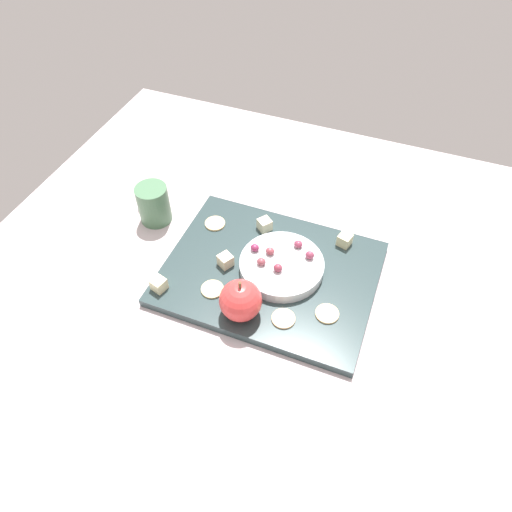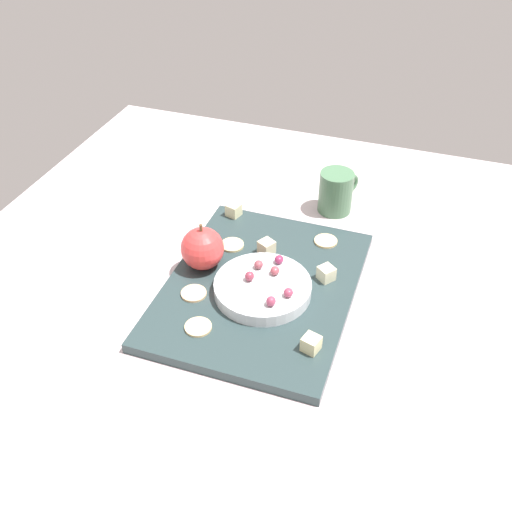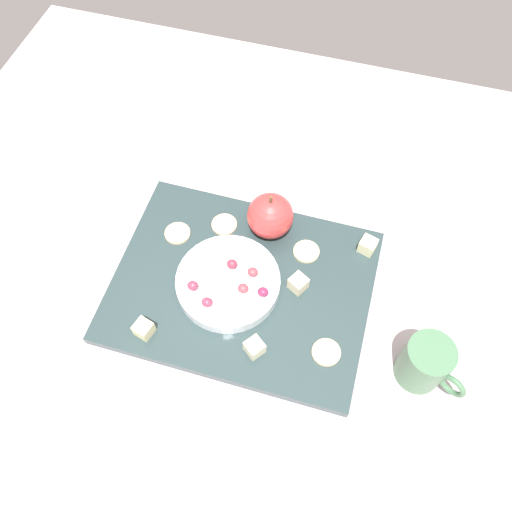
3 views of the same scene
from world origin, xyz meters
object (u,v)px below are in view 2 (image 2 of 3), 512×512
object	(u,v)px
platter	(261,288)
cup	(336,192)
grape_3	(288,293)
cheese_cube_2	(234,210)
cheese_cube_3	(326,273)
apple_whole	(202,248)
cracker_1	(198,327)
grape_4	(259,265)
serving_dish	(262,289)
cheese_cube_1	(267,247)
cracker_2	(194,293)
grape_0	(275,271)
grape_5	(250,276)
grape_1	(279,259)
cracker_3	(232,245)
grape_2	(271,301)
cracker_0	(326,241)
cheese_cube_0	(311,344)

from	to	relation	value
platter	cup	bearing A→B (deg)	167.82
grape_3	cup	bearing A→B (deg)	179.42
cheese_cube_2	cheese_cube_3	size ratio (longest dim) A/B	1.00
apple_whole	cheese_cube_3	xyz separation A→B (cm)	(-3.33, 20.31, -2.43)
cracker_1	cup	size ratio (longest dim) A/B	0.45
grape_3	grape_4	world-z (taller)	same
serving_dish	cheese_cube_2	bearing A→B (deg)	-147.77
cheese_cube_1	grape_4	world-z (taller)	grape_4
apple_whole	cracker_2	xyz separation A→B (cm)	(7.19, 1.38, -3.40)
cracker_2	grape_0	world-z (taller)	grape_0
cheese_cube_2	grape_5	world-z (taller)	grape_5
cup	grape_1	bearing A→B (deg)	-9.73
cracker_2	grape_4	world-z (taller)	grape_4
grape_5	cracker_1	bearing A→B (deg)	-22.52
platter	cracker_3	world-z (taller)	cracker_3
grape_2	grape_4	distance (cm)	8.96
cracker_0	grape_1	size ratio (longest dim) A/B	2.50
serving_dish	grape_1	xyz separation A→B (cm)	(-5.91, 0.91, 1.72)
serving_dish	cracker_3	bearing A→B (deg)	-138.69
grape_0	cheese_cube_2	bearing A→B (deg)	-140.71
cracker_1	grape_5	xyz separation A→B (cm)	(-10.58, 4.39, 2.65)
cracker_3	cheese_cube_0	bearing A→B (deg)	45.34
cracker_0	grape_4	size ratio (longest dim) A/B	2.50
cracker_3	grape_1	world-z (taller)	grape_1
cheese_cube_2	grape_3	world-z (taller)	grape_3
cheese_cube_0	grape_3	xyz separation A→B (cm)	(-7.63, -5.72, 1.59)
cracker_1	grape_1	world-z (taller)	grape_1
grape_5	cup	world-z (taller)	cup
cracker_3	grape_0	xyz separation A→B (cm)	(7.18, 10.08, 2.57)
cheese_cube_2	grape_2	distance (cm)	27.58
cheese_cube_2	cracker_2	size ratio (longest dim) A/B	0.58
apple_whole	cracker_2	world-z (taller)	apple_whole
cracker_1	cup	bearing A→B (deg)	163.84
cheese_cube_1	cracker_1	bearing A→B (deg)	-10.74
cheese_cube_1	cracker_1	xyz separation A→B (cm)	(20.61, -3.91, -0.98)
cheese_cube_0	grape_5	size ratio (longest dim) A/B	1.44
cup	grape_5	bearing A→B (deg)	-13.75
cracker_3	grape_3	size ratio (longest dim) A/B	2.50
grape_4	grape_5	distance (cm)	3.30
grape_1	grape_4	size ratio (longest dim) A/B	1.00
platter	grape_4	size ratio (longest dim) A/B	23.53
cracker_3	grape_3	distance (cm)	17.98
cracker_3	apple_whole	bearing A→B (deg)	-21.83
grape_1	cup	distance (cm)	24.07
cheese_cube_2	cheese_cube_1	bearing A→B (deg)	46.92
cracker_2	grape_5	size ratio (longest dim) A/B	2.50
cheese_cube_3	cracker_3	size ratio (longest dim) A/B	0.58
cheese_cube_1	grape_5	size ratio (longest dim) A/B	1.44
cracker_1	cracker_2	distance (cm)	7.56
cracker_0	cheese_cube_3	bearing A→B (deg)	13.96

